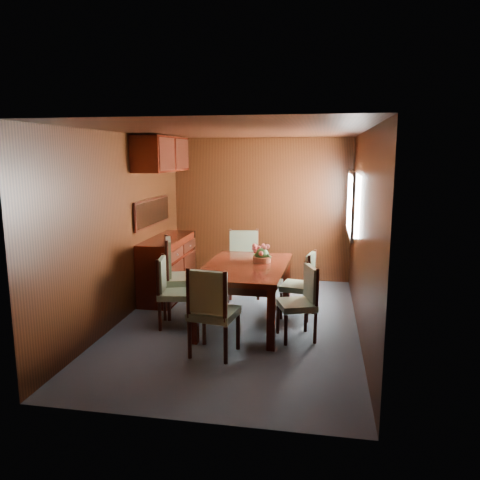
% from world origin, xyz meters
% --- Properties ---
extents(ground, '(4.50, 4.50, 0.00)m').
position_xyz_m(ground, '(0.00, 0.00, 0.00)').
color(ground, '#36404A').
rests_on(ground, ground).
extents(room_shell, '(3.06, 4.52, 2.41)m').
position_xyz_m(room_shell, '(-0.10, 0.33, 1.63)').
color(room_shell, black).
rests_on(room_shell, ground).
extents(sideboard, '(0.48, 1.40, 0.90)m').
position_xyz_m(sideboard, '(-1.25, 1.00, 0.45)').
color(sideboard, '#320D06').
rests_on(sideboard, ground).
extents(dining_table, '(1.07, 1.66, 0.76)m').
position_xyz_m(dining_table, '(0.10, 0.03, 0.65)').
color(dining_table, '#320D06').
rests_on(dining_table, ground).
extents(chair_left_near, '(0.47, 0.48, 0.89)m').
position_xyz_m(chair_left_near, '(-0.81, -0.21, 0.49)').
color(chair_left_near, black).
rests_on(chair_left_near, ground).
extents(chair_left_far, '(0.62, 0.63, 1.06)m').
position_xyz_m(chair_left_far, '(-0.84, 0.20, 0.59)').
color(chair_left_far, black).
rests_on(chair_left_far, ground).
extents(chair_right_near, '(0.52, 0.53, 0.88)m').
position_xyz_m(chair_right_near, '(0.83, -0.33, 0.49)').
color(chair_right_near, black).
rests_on(chair_right_near, ground).
extents(chair_right_far, '(0.47, 0.49, 0.88)m').
position_xyz_m(chair_right_far, '(0.80, 0.40, 0.49)').
color(chair_right_far, black).
rests_on(chair_right_far, ground).
extents(chair_head, '(0.53, 0.51, 0.98)m').
position_xyz_m(chair_head, '(-0.09, -1.01, 0.55)').
color(chair_head, black).
rests_on(chair_head, ground).
extents(chair_foot, '(0.55, 0.53, 1.00)m').
position_xyz_m(chair_foot, '(-0.13, 1.26, 0.55)').
color(chair_foot, black).
rests_on(chair_foot, ground).
extents(flower_centerpiece, '(0.25, 0.25, 0.25)m').
position_xyz_m(flower_centerpiece, '(0.28, 0.24, 0.88)').
color(flower_centerpiece, '#B75D38').
rests_on(flower_centerpiece, dining_table).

